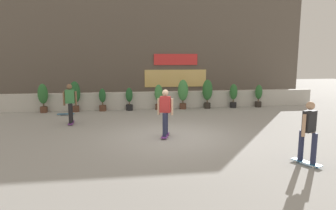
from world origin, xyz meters
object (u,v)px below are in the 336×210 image
potted_plant_5 (183,92)px  skater_far_right (70,102)px  potted_plant_2 (102,99)px  potted_plant_6 (207,92)px  skateboard_near_camera (66,114)px  potted_plant_1 (75,94)px  potted_plant_4 (159,96)px  potted_plant_3 (129,98)px  potted_plant_7 (233,94)px  skater_foreground (165,111)px  potted_plant_0 (43,96)px  potted_plant_8 (259,95)px  skater_by_wall_right (309,130)px

potted_plant_5 → skater_far_right: 6.13m
potted_plant_2 → potted_plant_6: size_ratio=0.75×
potted_plant_5 → skateboard_near_camera: (-5.95, -0.91, -0.87)m
potted_plant_1 → potted_plant_4: 4.30m
potted_plant_3 → potted_plant_7: bearing=0.0°
potted_plant_7 → skater_foreground: size_ratio=0.77×
potted_plant_0 → skater_foreground: bearing=-45.7°
potted_plant_1 → potted_plant_8: potted_plant_1 is taller
potted_plant_5 → skater_far_right: skater_far_right is taller
skater_by_wall_right → skater_foreground: size_ratio=1.00×
potted_plant_0 → skater_far_right: 3.46m
skater_far_right → skateboard_near_camera: 2.29m
skater_foreground → skateboard_near_camera: skater_foreground is taller
skater_far_right → potted_plant_7: bearing=19.8°
potted_plant_2 → skateboard_near_camera: size_ratio=1.46×
potted_plant_4 → potted_plant_1: bearing=-180.0°
potted_plant_7 → skater_foreground: 7.22m
potted_plant_3 → potted_plant_6: size_ratio=0.76×
potted_plant_4 → skateboard_near_camera: (-4.63, -0.91, -0.69)m
potted_plant_6 → skater_by_wall_right: (0.24, -8.85, 0.02)m
potted_plant_0 → potted_plant_1: potted_plant_1 is taller
potted_plant_5 → skater_foreground: size_ratio=0.93×
skater_far_right → potted_plant_5: bearing=28.8°
potted_plant_3 → potted_plant_8: bearing=0.0°
potted_plant_1 → potted_plant_3: bearing=-0.0°
potted_plant_4 → skater_foreground: skater_foreground is taller
potted_plant_3 → skateboard_near_camera: potted_plant_3 is taller
potted_plant_0 → potted_plant_8: 11.47m
potted_plant_8 → skateboard_near_camera: size_ratio=1.54×
potted_plant_1 → potted_plant_7: potted_plant_1 is taller
potted_plant_2 → potted_plant_5: bearing=0.0°
potted_plant_7 → skateboard_near_camera: potted_plant_7 is taller
potted_plant_0 → potted_plant_6: potted_plant_6 is taller
potted_plant_2 → potted_plant_6: 5.60m
potted_plant_6 → skateboard_near_camera: bearing=-172.9°
potted_plant_3 → potted_plant_8: 7.16m
potted_plant_4 → potted_plant_6: potted_plant_6 is taller
potted_plant_3 → skater_foreground: bearing=-78.5°
potted_plant_2 → skater_far_right: size_ratio=0.69×
potted_plant_7 → potted_plant_0: bearing=-180.0°
potted_plant_3 → skater_far_right: (-2.50, -2.95, 0.31)m
skater_far_right → skateboard_near_camera: (-0.57, 2.03, -0.88)m
potted_plant_1 → potted_plant_2: potted_plant_1 is taller
potted_plant_3 → potted_plant_4: potted_plant_4 is taller
potted_plant_1 → potted_plant_4: potted_plant_1 is taller
potted_plant_3 → potted_plant_6: potted_plant_6 is taller
skater_by_wall_right → potted_plant_4: bearing=108.2°
potted_plant_1 → skateboard_near_camera: bearing=-110.0°
potted_plant_1 → potted_plant_6: 6.96m
potted_plant_0 → potted_plant_5: size_ratio=0.92×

